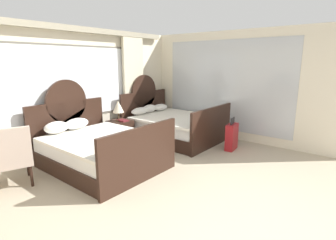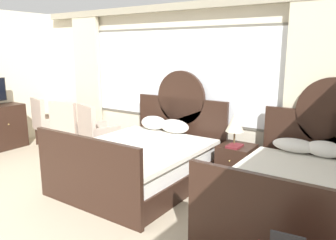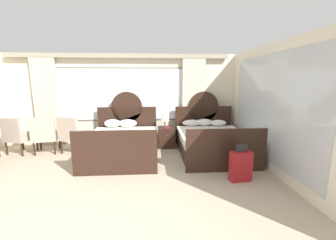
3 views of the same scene
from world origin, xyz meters
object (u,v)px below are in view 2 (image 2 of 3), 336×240
(bed_near_window, at_px, (144,160))
(nightstand_between_beds, at_px, (236,164))
(bed_near_mirror, at_px, (310,198))
(armchair_by_window_centre, at_px, (70,125))
(armchair_by_window_left, at_px, (96,130))
(armchair_by_window_right, at_px, (47,121))
(book_on_nightstand, at_px, (235,146))
(table_lamp_on_nightstand, at_px, (235,122))

(bed_near_window, relative_size, nightstand_between_beds, 3.78)
(bed_near_mirror, distance_m, armchair_by_window_centre, 4.42)
(armchair_by_window_left, bearing_deg, armchair_by_window_centre, -179.75)
(armchair_by_window_left, xyz_separation_m, armchair_by_window_right, (-1.39, -0.00, 0.00))
(bed_near_window, distance_m, armchair_by_window_left, 1.44)
(bed_near_mirror, distance_m, armchair_by_window_right, 5.11)
(bed_near_mirror, xyz_separation_m, book_on_nightstand, (-1.15, 0.61, 0.25))
(armchair_by_window_right, bearing_deg, table_lamp_on_nightstand, 4.99)
(nightstand_between_beds, xyz_separation_m, table_lamp_on_nightstand, (-0.04, -0.01, 0.63))
(nightstand_between_beds, xyz_separation_m, book_on_nightstand, (0.00, -0.10, 0.31))
(table_lamp_on_nightstand, xyz_separation_m, armchair_by_window_right, (-3.89, -0.34, -0.39))
(nightstand_between_beds, bearing_deg, armchair_by_window_right, -174.97)
(book_on_nightstand, distance_m, armchair_by_window_right, 3.95)
(armchair_by_window_centre, xyz_separation_m, armchair_by_window_right, (-0.69, 0.00, 0.00))
(bed_near_window, xyz_separation_m, armchair_by_window_left, (-1.38, 0.37, 0.18))
(bed_near_window, relative_size, bed_near_mirror, 1.00)
(nightstand_between_beds, relative_size, armchair_by_window_right, 0.58)
(table_lamp_on_nightstand, distance_m, armchair_by_window_right, 3.93)
(book_on_nightstand, height_order, armchair_by_window_centre, armchair_by_window_centre)
(bed_near_mirror, relative_size, nightstand_between_beds, 3.78)
(bed_near_window, height_order, armchair_by_window_left, bed_near_window)
(nightstand_between_beds, bearing_deg, bed_near_mirror, -31.54)
(bed_near_window, xyz_separation_m, armchair_by_window_right, (-2.78, 0.37, 0.18))
(bed_near_mirror, bearing_deg, nightstand_between_beds, 148.46)
(table_lamp_on_nightstand, xyz_separation_m, armchair_by_window_centre, (-3.20, -0.34, -0.39))
(armchair_by_window_left, bearing_deg, book_on_nightstand, 5.60)
(armchair_by_window_right, bearing_deg, book_on_nightstand, 3.64)
(book_on_nightstand, bearing_deg, bed_near_window, -152.00)
(table_lamp_on_nightstand, relative_size, book_on_nightstand, 1.87)
(bed_near_window, bearing_deg, table_lamp_on_nightstand, 32.38)
(book_on_nightstand, xyz_separation_m, armchair_by_window_left, (-2.55, -0.25, -0.07))
(bed_near_window, xyz_separation_m, bed_near_mirror, (2.31, 0.01, 0.00))
(book_on_nightstand, distance_m, armchair_by_window_left, 2.56)
(book_on_nightstand, height_order, armchair_by_window_left, armchair_by_window_left)
(bed_near_window, height_order, armchair_by_window_right, bed_near_window)
(armchair_by_window_left, bearing_deg, armchair_by_window_right, -179.98)
(table_lamp_on_nightstand, xyz_separation_m, armchair_by_window_left, (-2.50, -0.34, -0.39))
(bed_near_mirror, bearing_deg, armchair_by_window_left, 174.40)
(book_on_nightstand, relative_size, armchair_by_window_left, 0.26)
(book_on_nightstand, height_order, armchair_by_window_right, armchair_by_window_right)
(table_lamp_on_nightstand, relative_size, armchair_by_window_centre, 0.49)
(nightstand_between_beds, bearing_deg, bed_near_window, -148.40)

